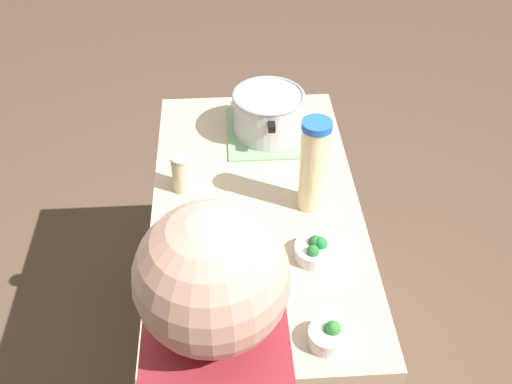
{
  "coord_description": "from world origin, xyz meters",
  "views": [
    {
      "loc": [
        1.45,
        -0.09,
        2.22
      ],
      "look_at": [
        0.0,
        0.0,
        0.95
      ],
      "focal_mm": 42.79,
      "sensor_mm": 36.0,
      "label": 1
    }
  ],
  "objects_px": {
    "lemonade_pitcher": "(314,165)",
    "mason_jar": "(183,172)",
    "broccoli_bowl_front": "(218,256)",
    "broccoli_bowl_back": "(329,335)",
    "cooking_pot": "(268,112)",
    "broccoli_bowl_center": "(316,250)"
  },
  "relations": [
    {
      "from": "cooking_pot",
      "to": "broccoli_bowl_center",
      "type": "xyz_separation_m",
      "value": [
        0.63,
        0.09,
        -0.06
      ]
    },
    {
      "from": "mason_jar",
      "to": "broccoli_bowl_front",
      "type": "xyz_separation_m",
      "value": [
        0.35,
        0.11,
        -0.04
      ]
    },
    {
      "from": "cooking_pot",
      "to": "broccoli_bowl_front",
      "type": "distance_m",
      "value": 0.67
    },
    {
      "from": "lemonade_pitcher",
      "to": "broccoli_bowl_front",
      "type": "distance_m",
      "value": 0.4
    },
    {
      "from": "cooking_pot",
      "to": "mason_jar",
      "type": "distance_m",
      "value": 0.42
    },
    {
      "from": "cooking_pot",
      "to": "lemonade_pitcher",
      "type": "distance_m",
      "value": 0.42
    },
    {
      "from": "lemonade_pitcher",
      "to": "mason_jar",
      "type": "distance_m",
      "value": 0.43
    },
    {
      "from": "cooking_pot",
      "to": "broccoli_bowl_center",
      "type": "relative_size",
      "value": 2.67
    },
    {
      "from": "broccoli_bowl_back",
      "to": "cooking_pot",
      "type": "bearing_deg",
      "value": -174.87
    },
    {
      "from": "broccoli_bowl_front",
      "to": "broccoli_bowl_center",
      "type": "height_order",
      "value": "broccoli_bowl_front"
    },
    {
      "from": "cooking_pot",
      "to": "broccoli_bowl_front",
      "type": "xyz_separation_m",
      "value": [
        0.64,
        -0.19,
        -0.06
      ]
    },
    {
      "from": "cooking_pot",
      "to": "broccoli_bowl_front",
      "type": "relative_size",
      "value": 2.82
    },
    {
      "from": "cooking_pot",
      "to": "broccoli_bowl_back",
      "type": "height_order",
      "value": "cooking_pot"
    },
    {
      "from": "cooking_pot",
      "to": "broccoli_bowl_back",
      "type": "bearing_deg",
      "value": 5.13
    },
    {
      "from": "cooking_pot",
      "to": "broccoli_bowl_center",
      "type": "distance_m",
      "value": 0.64
    },
    {
      "from": "cooking_pot",
      "to": "lemonade_pitcher",
      "type": "height_order",
      "value": "lemonade_pitcher"
    },
    {
      "from": "broccoli_bowl_front",
      "to": "broccoli_bowl_center",
      "type": "xyz_separation_m",
      "value": [
        -0.01,
        0.28,
        -0.01
      ]
    },
    {
      "from": "cooking_pot",
      "to": "lemonade_pitcher",
      "type": "relative_size",
      "value": 1.03
    },
    {
      "from": "broccoli_bowl_front",
      "to": "mason_jar",
      "type": "bearing_deg",
      "value": -162.55
    },
    {
      "from": "broccoli_bowl_front",
      "to": "broccoli_bowl_center",
      "type": "distance_m",
      "value": 0.28
    },
    {
      "from": "lemonade_pitcher",
      "to": "broccoli_bowl_center",
      "type": "height_order",
      "value": "lemonade_pitcher"
    },
    {
      "from": "broccoli_bowl_back",
      "to": "broccoli_bowl_front",
      "type": "bearing_deg",
      "value": -136.08
    }
  ]
}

